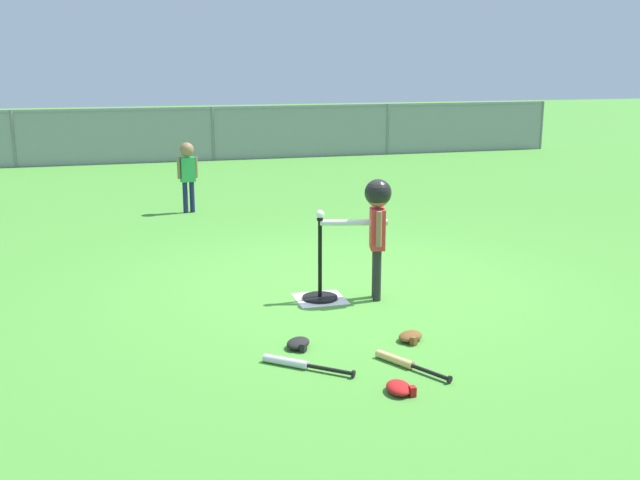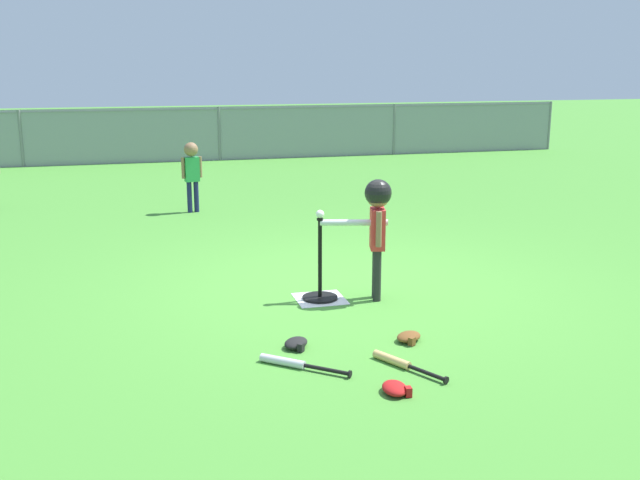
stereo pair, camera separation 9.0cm
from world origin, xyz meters
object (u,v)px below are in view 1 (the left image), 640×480
(batting_tee, at_px, (320,286))
(spare_bat_silver, at_px, (295,363))
(glove_near_bats, at_px, (411,336))
(baseball_on_tee, at_px, (320,214))
(fielder_near_left, at_px, (187,168))
(glove_by_plate, at_px, (298,343))
(spare_bat_wood, at_px, (402,362))
(glove_tossed_aside, at_px, (399,388))
(batter_child, at_px, (377,215))

(batting_tee, height_order, spare_bat_silver, batting_tee)
(batting_tee, distance_m, glove_near_bats, 1.24)
(baseball_on_tee, height_order, fielder_near_left, fielder_near_left)
(fielder_near_left, bearing_deg, glove_by_plate, -87.27)
(glove_near_bats, bearing_deg, glove_by_plate, 173.66)
(fielder_near_left, height_order, spare_bat_wood, fielder_near_left)
(spare_bat_wood, bearing_deg, fielder_near_left, 98.47)
(glove_near_bats, distance_m, glove_tossed_aside, 0.94)
(batting_tee, xyz_separation_m, glove_tossed_aside, (-0.03, -2.01, -0.09))
(batting_tee, relative_size, glove_near_bats, 2.75)
(batter_child, bearing_deg, spare_bat_wood, -102.68)
(fielder_near_left, bearing_deg, spare_bat_wood, -81.53)
(glove_by_plate, bearing_deg, batter_child, 45.02)
(fielder_near_left, bearing_deg, batter_child, -74.63)
(spare_bat_wood, distance_m, glove_near_bats, 0.50)
(batter_child, bearing_deg, glove_near_bats, -94.88)
(fielder_near_left, xyz_separation_m, glove_by_plate, (0.26, -5.37, -0.60))
(batter_child, relative_size, spare_bat_wood, 1.85)
(spare_bat_silver, height_order, glove_tossed_aside, glove_tossed_aside)
(spare_bat_silver, distance_m, glove_by_plate, 0.36)
(spare_bat_silver, xyz_separation_m, glove_by_plate, (0.11, 0.35, 0.01))
(batting_tee, xyz_separation_m, glove_by_plate, (-0.47, -1.08, -0.09))
(baseball_on_tee, xyz_separation_m, glove_by_plate, (-0.47, -1.08, -0.75))
(glove_near_bats, bearing_deg, batting_tee, 108.52)
(glove_by_plate, bearing_deg, batting_tee, 66.39)
(batter_child, bearing_deg, fielder_near_left, 105.37)
(spare_bat_wood, bearing_deg, glove_tossed_aside, -114.08)
(batter_child, xyz_separation_m, glove_by_plate, (-0.96, -0.96, -0.74))
(spare_bat_wood, relative_size, glove_by_plate, 2.18)
(baseball_on_tee, distance_m, glove_near_bats, 1.45)
(batting_tee, distance_m, glove_by_plate, 1.18)
(spare_bat_silver, bearing_deg, glove_by_plate, 71.96)
(batting_tee, bearing_deg, glove_tossed_aside, -90.85)
(batting_tee, distance_m, baseball_on_tee, 0.66)
(batting_tee, relative_size, glove_by_plate, 2.75)
(spare_bat_wood, xyz_separation_m, glove_by_plate, (-0.62, 0.53, 0.01))
(batter_child, distance_m, spare_bat_wood, 1.70)
(batting_tee, bearing_deg, baseball_on_tee, 180.00)
(spare_bat_silver, height_order, glove_near_bats, glove_near_bats)
(baseball_on_tee, relative_size, glove_tossed_aside, 0.32)
(batting_tee, height_order, glove_tossed_aside, batting_tee)
(batting_tee, height_order, fielder_near_left, fielder_near_left)
(glove_tossed_aside, bearing_deg, batting_tee, 89.15)
(spare_bat_silver, xyz_separation_m, glove_near_bats, (0.98, 0.25, 0.01))
(spare_bat_silver, relative_size, glove_by_plate, 2.09)
(batter_child, relative_size, fielder_near_left, 1.10)
(spare_bat_silver, relative_size, glove_tossed_aside, 2.45)
(baseball_on_tee, height_order, glove_near_bats, baseball_on_tee)
(batter_child, relative_size, glove_near_bats, 4.02)
(batting_tee, distance_m, spare_bat_silver, 1.54)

